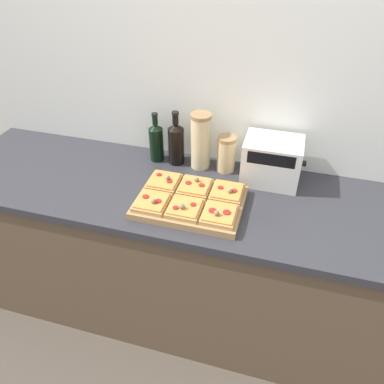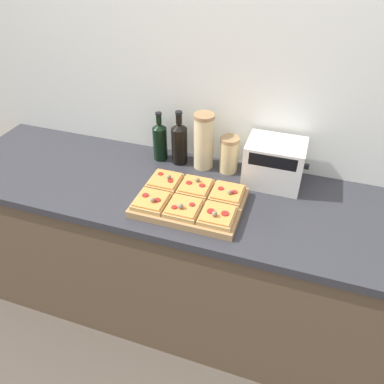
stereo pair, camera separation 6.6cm
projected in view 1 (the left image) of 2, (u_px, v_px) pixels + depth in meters
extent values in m
plane|color=#4C4238|center=(190.00, 360.00, 2.02)|extent=(12.00, 12.00, 0.00)
cube|color=silver|center=(229.00, 91.00, 1.79)|extent=(6.00, 0.06, 2.50)
cube|color=brown|center=(207.00, 263.00, 2.01)|extent=(2.60, 0.64, 0.85)
cube|color=#2D2D33|center=(209.00, 198.00, 1.74)|extent=(2.63, 0.67, 0.04)
cube|color=#A37A4C|center=(190.00, 202.00, 1.66)|extent=(0.47, 0.34, 0.03)
cube|color=tan|center=(164.00, 182.00, 1.74)|extent=(0.14, 0.15, 0.02)
cube|color=#D6843D|center=(164.00, 180.00, 1.73)|extent=(0.13, 0.13, 0.01)
cylinder|color=maroon|center=(159.00, 175.00, 1.75)|extent=(0.02, 0.02, 0.00)
cylinder|color=maroon|center=(170.00, 182.00, 1.71)|extent=(0.02, 0.02, 0.00)
sphere|color=#7F6B51|center=(168.00, 177.00, 1.72)|extent=(0.02, 0.02, 0.02)
cube|color=tan|center=(195.00, 188.00, 1.70)|extent=(0.14, 0.15, 0.02)
cube|color=#D6843D|center=(195.00, 185.00, 1.70)|extent=(0.13, 0.13, 0.01)
cylinder|color=maroon|center=(188.00, 183.00, 1.70)|extent=(0.03, 0.03, 0.00)
cylinder|color=maroon|center=(202.00, 185.00, 1.69)|extent=(0.03, 0.03, 0.00)
sphere|color=#7F6B51|center=(197.00, 179.00, 1.71)|extent=(0.02, 0.02, 0.02)
cube|color=tan|center=(227.00, 193.00, 1.67)|extent=(0.14, 0.15, 0.02)
cube|color=#D6843D|center=(227.00, 190.00, 1.66)|extent=(0.13, 0.13, 0.01)
cylinder|color=maroon|center=(221.00, 188.00, 1.67)|extent=(0.03, 0.03, 0.00)
cylinder|color=maroon|center=(234.00, 191.00, 1.65)|extent=(0.03, 0.03, 0.00)
sphere|color=#7F6B51|center=(230.00, 191.00, 1.64)|extent=(0.02, 0.02, 0.02)
cube|color=tan|center=(152.00, 203.00, 1.61)|extent=(0.14, 0.15, 0.02)
cube|color=#D6843D|center=(152.00, 200.00, 1.61)|extent=(0.13, 0.13, 0.01)
cylinder|color=maroon|center=(146.00, 197.00, 1.62)|extent=(0.03, 0.03, 0.00)
cylinder|color=maroon|center=(158.00, 201.00, 1.59)|extent=(0.03, 0.03, 0.00)
sphere|color=#7F6B51|center=(153.00, 201.00, 1.58)|extent=(0.02, 0.02, 0.02)
cube|color=tan|center=(185.00, 209.00, 1.58)|extent=(0.14, 0.15, 0.02)
cube|color=#D6843D|center=(185.00, 206.00, 1.57)|extent=(0.13, 0.13, 0.01)
cylinder|color=maroon|center=(176.00, 208.00, 1.56)|extent=(0.02, 0.02, 0.00)
cylinder|color=maroon|center=(193.00, 204.00, 1.57)|extent=(0.02, 0.02, 0.00)
sphere|color=#7F6B51|center=(182.00, 206.00, 1.55)|extent=(0.02, 0.02, 0.02)
cube|color=tan|center=(219.00, 215.00, 1.55)|extent=(0.14, 0.15, 0.02)
cube|color=#D6843D|center=(220.00, 212.00, 1.54)|extent=(0.13, 0.13, 0.01)
cylinder|color=maroon|center=(213.00, 211.00, 1.54)|extent=(0.03, 0.03, 0.00)
cylinder|color=maroon|center=(227.00, 212.00, 1.53)|extent=(0.03, 0.03, 0.00)
sphere|color=#7F6B51|center=(217.00, 213.00, 1.51)|extent=(0.02, 0.02, 0.02)
cylinder|color=black|center=(157.00, 144.00, 1.93)|extent=(0.07, 0.07, 0.18)
cone|color=black|center=(155.00, 127.00, 1.86)|extent=(0.07, 0.07, 0.03)
cylinder|color=black|center=(155.00, 120.00, 1.84)|extent=(0.03, 0.03, 0.05)
cylinder|color=black|center=(155.00, 114.00, 1.83)|extent=(0.03, 0.03, 0.01)
cylinder|color=black|center=(176.00, 146.00, 1.90)|extent=(0.08, 0.08, 0.19)
cone|color=black|center=(176.00, 126.00, 1.83)|extent=(0.08, 0.08, 0.03)
cylinder|color=black|center=(175.00, 119.00, 1.81)|extent=(0.03, 0.03, 0.05)
cylinder|color=black|center=(175.00, 113.00, 1.79)|extent=(0.04, 0.04, 0.01)
cylinder|color=beige|center=(201.00, 143.00, 1.85)|extent=(0.10, 0.10, 0.27)
cylinder|color=#937047|center=(201.00, 116.00, 1.76)|extent=(0.10, 0.10, 0.02)
cylinder|color=tan|center=(226.00, 155.00, 1.85)|extent=(0.09, 0.09, 0.17)
cylinder|color=#937047|center=(227.00, 139.00, 1.79)|extent=(0.09, 0.09, 0.02)
cube|color=beige|center=(272.00, 161.00, 1.76)|extent=(0.27, 0.20, 0.22)
cube|color=black|center=(271.00, 160.00, 1.65)|extent=(0.21, 0.01, 0.06)
cube|color=black|center=(304.00, 163.00, 1.73)|extent=(0.02, 0.02, 0.02)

